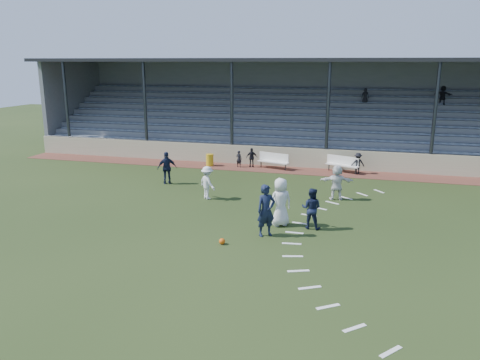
% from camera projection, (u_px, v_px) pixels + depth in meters
% --- Properties ---
extents(ground, '(90.00, 90.00, 0.00)m').
position_uv_depth(ground, '(224.00, 226.00, 18.74)').
color(ground, '#233315').
rests_on(ground, ground).
extents(cinder_track, '(34.00, 2.00, 0.02)m').
position_uv_depth(cinder_track, '(274.00, 169.00, 28.56)').
color(cinder_track, brown).
rests_on(cinder_track, ground).
extents(retaining_wall, '(34.00, 0.18, 1.20)m').
position_uv_depth(retaining_wall, '(277.00, 157.00, 29.40)').
color(retaining_wall, beige).
rests_on(retaining_wall, ground).
extents(bench_left, '(2.03, 1.04, 0.95)m').
position_uv_depth(bench_left, '(274.00, 159.00, 28.62)').
color(bench_left, white).
rests_on(bench_left, cinder_track).
extents(bench_right, '(2.00, 1.18, 0.95)m').
position_uv_depth(bench_right, '(342.00, 163.00, 27.70)').
color(bench_right, white).
rests_on(bench_right, cinder_track).
extents(trash_bin, '(0.46, 0.46, 0.74)m').
position_uv_depth(trash_bin, '(210.00, 160.00, 29.43)').
color(trash_bin, gold).
rests_on(trash_bin, cinder_track).
extents(football, '(0.22, 0.22, 0.22)m').
position_uv_depth(football, '(222.00, 241.00, 16.87)').
color(football, '#E5590D').
rests_on(football, ground).
extents(player_white_lead, '(1.14, 1.07, 1.95)m').
position_uv_depth(player_white_lead, '(280.00, 202.00, 18.62)').
color(player_white_lead, silver).
rests_on(player_white_lead, ground).
extents(player_navy_lead, '(0.87, 0.82, 1.99)m').
position_uv_depth(player_navy_lead, '(266.00, 210.00, 17.50)').
color(player_navy_lead, '#121A34').
rests_on(player_navy_lead, ground).
extents(player_navy_mid, '(0.86, 0.71, 1.64)m').
position_uv_depth(player_navy_mid, '(311.00, 208.00, 18.33)').
color(player_navy_mid, '#121A34').
rests_on(player_navy_mid, ground).
extents(player_white_wing, '(1.18, 1.09, 1.59)m').
position_uv_depth(player_white_wing, '(207.00, 183.00, 22.29)').
color(player_white_wing, silver).
rests_on(player_white_wing, ground).
extents(player_navy_wing, '(1.09, 0.86, 1.73)m').
position_uv_depth(player_navy_wing, '(167.00, 168.00, 25.06)').
color(player_navy_wing, '#121A34').
rests_on(player_navy_wing, ground).
extents(player_white_back, '(1.63, 0.70, 1.70)m').
position_uv_depth(player_white_back, '(337.00, 182.00, 22.17)').
color(player_white_back, silver).
rests_on(player_white_back, ground).
extents(sub_left_near, '(0.42, 0.33, 1.03)m').
position_uv_depth(sub_left_near, '(239.00, 159.00, 29.04)').
color(sub_left_near, black).
rests_on(sub_left_near, cinder_track).
extents(sub_left_far, '(0.76, 0.51, 1.20)m').
position_uv_depth(sub_left_far, '(252.00, 158.00, 29.00)').
color(sub_left_far, black).
rests_on(sub_left_far, cinder_track).
extents(sub_right, '(0.88, 0.64, 1.23)m').
position_uv_depth(sub_right, '(358.00, 163.00, 27.33)').
color(sub_right, black).
rests_on(sub_right, cinder_track).
extents(grandstand, '(34.60, 9.00, 6.61)m').
position_uv_depth(grandstand, '(290.00, 122.00, 33.41)').
color(grandstand, gray).
rests_on(grandstand, ground).
extents(penalty_arc, '(3.89, 14.63, 0.01)m').
position_uv_depth(penalty_arc, '(328.00, 236.00, 17.70)').
color(penalty_arc, white).
rests_on(penalty_arc, ground).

